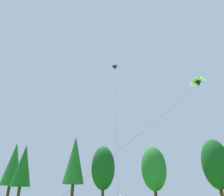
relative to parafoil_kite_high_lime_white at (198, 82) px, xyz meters
The scene contains 8 objects.
treeline_tree_a 44.52m from the parafoil_kite_high_lime_white, 160.28° to the left, with size 4.51×4.51×13.22m.
treeline_tree_b 39.60m from the parafoil_kite_high_lime_white, 161.44° to the left, with size 4.22×4.22×11.92m.
treeline_tree_c 30.60m from the parafoil_kite_high_lime_white, 149.87° to the left, with size 4.63×4.63×13.75m.
treeline_tree_d 24.99m from the parafoil_kite_high_lime_white, 143.86° to the left, with size 4.74×4.74×10.90m.
treeline_tree_e 17.31m from the parafoil_kite_high_lime_white, 126.83° to the left, with size 4.44×4.44×9.80m.
treeline_tree_f 16.40m from the parafoil_kite_high_lime_white, 78.12° to the left, with size 4.75×4.75×10.92m.
parafoil_kite_high_lime_white is the anchor object (origin of this frame).
parafoil_kite_mid_purple 16.78m from the parafoil_kite_high_lime_white, 159.48° to the left, with size 4.99×14.92×24.16m.
Camera 1 is at (2.64, 7.75, 1.88)m, focal length 33.62 mm.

